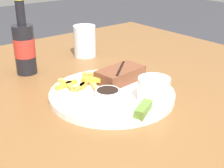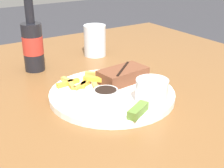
# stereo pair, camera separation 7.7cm
# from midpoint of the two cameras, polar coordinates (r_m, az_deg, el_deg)

# --- Properties ---
(dining_table) EXTENTS (1.33, 1.32, 0.75)m
(dining_table) POSITION_cam_midpoint_polar(r_m,az_deg,el_deg) (0.86, -2.57, -6.49)
(dining_table) COLOR brown
(dining_table) RESTS_ON ground_plane
(dinner_plate) EXTENTS (0.33, 0.33, 0.02)m
(dinner_plate) POSITION_cam_midpoint_polar(r_m,az_deg,el_deg) (0.82, -2.66, -1.90)
(dinner_plate) COLOR white
(dinner_plate) RESTS_ON dining_table
(steak_portion) EXTENTS (0.14, 0.09, 0.04)m
(steak_portion) POSITION_cam_midpoint_polar(r_m,az_deg,el_deg) (0.88, -0.96, 1.66)
(steak_portion) COLOR brown
(steak_portion) RESTS_ON dinner_plate
(fries_pile) EXTENTS (0.14, 0.14, 0.02)m
(fries_pile) POSITION_cam_midpoint_polar(r_m,az_deg,el_deg) (0.85, -8.17, 0.03)
(fries_pile) COLOR gold
(fries_pile) RESTS_ON dinner_plate
(coleslaw_cup) EXTENTS (0.08, 0.08, 0.06)m
(coleslaw_cup) POSITION_cam_midpoint_polar(r_m,az_deg,el_deg) (0.76, 4.82, -0.80)
(coleslaw_cup) COLOR white
(coleslaw_cup) RESTS_ON dinner_plate
(dipping_sauce_cup) EXTENTS (0.06, 0.06, 0.02)m
(dipping_sauce_cup) POSITION_cam_midpoint_polar(r_m,az_deg,el_deg) (0.77, -3.65, -1.87)
(dipping_sauce_cup) COLOR silver
(dipping_sauce_cup) RESTS_ON dinner_plate
(pickle_spear) EXTENTS (0.07, 0.05, 0.02)m
(pickle_spear) POSITION_cam_midpoint_polar(r_m,az_deg,el_deg) (0.71, 2.68, -4.69)
(pickle_spear) COLOR #567A2D
(pickle_spear) RESTS_ON dinner_plate
(fork_utensil) EXTENTS (0.12, 0.08, 0.00)m
(fork_utensil) POSITION_cam_midpoint_polar(r_m,az_deg,el_deg) (0.82, -8.82, -1.52)
(fork_utensil) COLOR #B7B7BC
(fork_utensil) RESTS_ON dinner_plate
(knife_utensil) EXTENTS (0.12, 0.14, 0.01)m
(knife_utensil) POSITION_cam_midpoint_polar(r_m,az_deg,el_deg) (0.86, -3.31, 0.10)
(knife_utensil) COLOR #B7B7BC
(knife_utensil) RESTS_ON dinner_plate
(beer_bottle) EXTENTS (0.06, 0.06, 0.25)m
(beer_bottle) POSITION_cam_midpoint_polar(r_m,az_deg,el_deg) (1.01, -17.87, 6.55)
(beer_bottle) COLOR black
(beer_bottle) RESTS_ON dining_table
(drinking_glass) EXTENTS (0.08, 0.08, 0.11)m
(drinking_glass) POSITION_cam_midpoint_polar(r_m,az_deg,el_deg) (1.14, -6.95, 7.77)
(drinking_glass) COLOR silver
(drinking_glass) RESTS_ON dining_table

